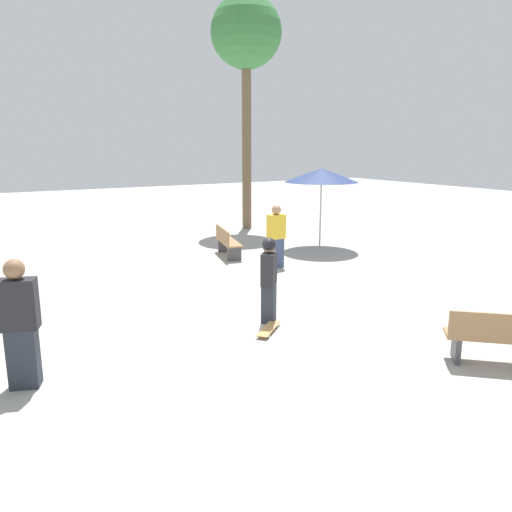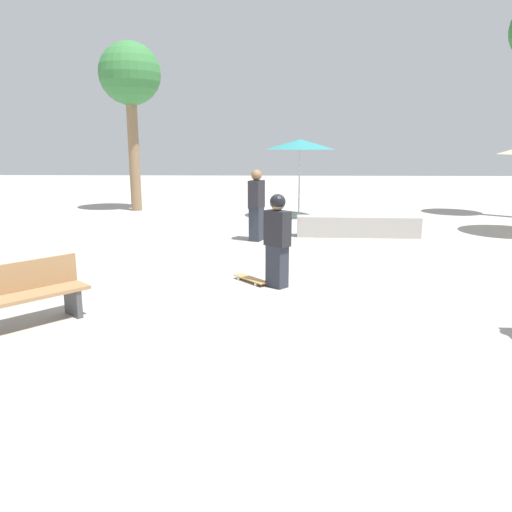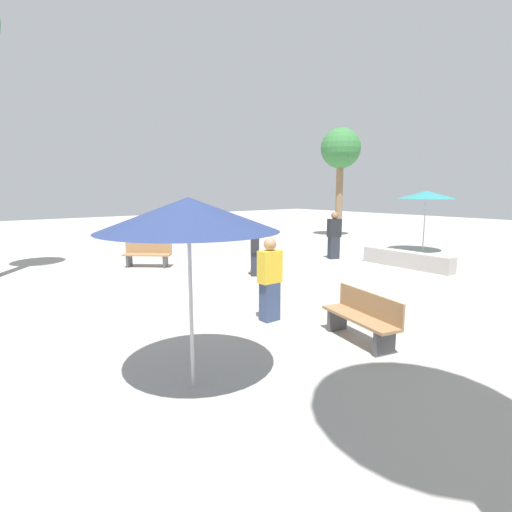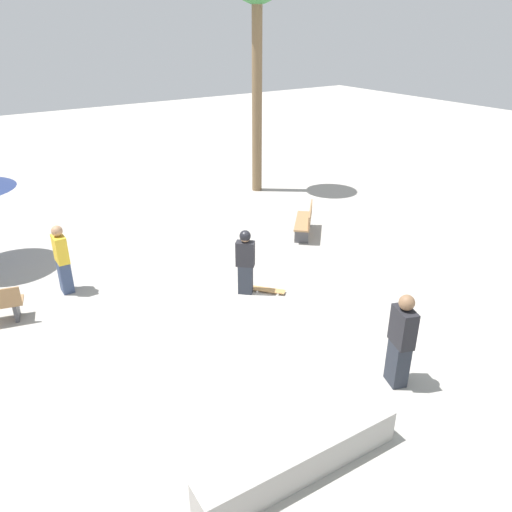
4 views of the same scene
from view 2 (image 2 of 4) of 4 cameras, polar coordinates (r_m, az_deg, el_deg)
name	(u,v)px [view 2 (image 2 of 4)]	position (r m, az deg, el deg)	size (l,w,h in m)	color
ground_plane	(302,273)	(9.49, 5.27, -1.90)	(60.00, 60.00, 0.00)	#ADA8A0
skater_main	(277,238)	(8.33, 2.46, 2.11)	(0.46, 0.47, 1.58)	#282D38
skateboard	(251,279)	(8.80, -0.59, -2.63)	(0.74, 0.67, 0.07)	#B7844C
concrete_ledge	(358,227)	(13.36, 11.57, 3.31)	(0.61, 3.20, 0.54)	#A8A39E
bench_far	(25,295)	(7.29, -24.92, -4.07)	(1.48, 1.40, 0.85)	#47474C
shade_umbrella_teal	(300,144)	(16.57, 5.05, 12.59)	(2.27, 2.27, 2.54)	#B7B7BC
palm_tree_far_back	(130,78)	(18.96, -14.20, 19.09)	(2.14, 2.14, 5.85)	#896B4C
bystander_far	(256,206)	(12.48, 0.05, 5.79)	(0.55, 0.42, 1.78)	#282D38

